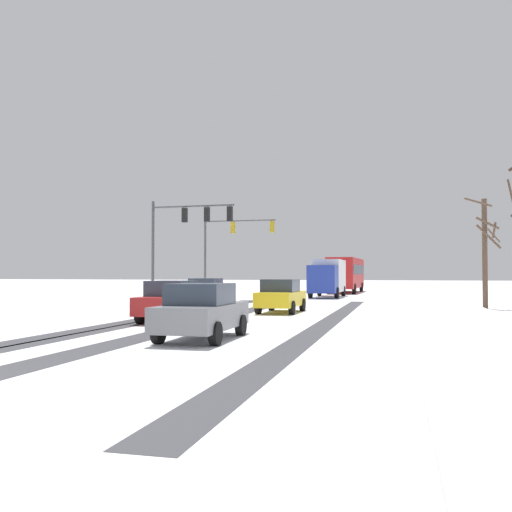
% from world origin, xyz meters
% --- Properties ---
extents(wheel_track_left_lane, '(0.80, 33.08, 0.01)m').
position_xyz_m(wheel_track_left_lane, '(-2.51, 15.04, 0.00)').
color(wheel_track_left_lane, '#424247').
rests_on(wheel_track_left_lane, ground).
extents(wheel_track_right_lane, '(0.94, 33.08, 0.01)m').
position_xyz_m(wheel_track_right_lane, '(-3.22, 15.04, 0.00)').
color(wheel_track_right_lane, '#424247').
rests_on(wheel_track_right_lane, ground).
extents(wheel_track_center, '(0.85, 33.08, 0.01)m').
position_xyz_m(wheel_track_center, '(4.42, 15.04, 0.00)').
color(wheel_track_center, '#424247').
rests_on(wheel_track_center, ground).
extents(wheel_track_oncoming, '(1.11, 33.08, 0.01)m').
position_xyz_m(wheel_track_oncoming, '(-0.34, 15.04, 0.00)').
color(wheel_track_oncoming, '#424247').
rests_on(wheel_track_oncoming, ground).
extents(sidewalk_kerb_right, '(4.00, 33.08, 0.12)m').
position_xyz_m(sidewalk_kerb_right, '(9.43, 13.53, 0.06)').
color(sidewalk_kerb_right, white).
rests_on(sidewalk_kerb_right, ground).
extents(traffic_signal_near_left, '(5.52, 0.49, 6.50)m').
position_xyz_m(traffic_signal_near_left, '(-5.85, 26.01, 4.77)').
color(traffic_signal_near_left, '#47474C').
rests_on(traffic_signal_near_left, ground).
extents(traffic_signal_far_left, '(5.95, 0.44, 6.50)m').
position_xyz_m(traffic_signal_far_left, '(-5.98, 36.05, 4.64)').
color(traffic_signal_far_left, '#47474C').
rests_on(traffic_signal_far_left, ground).
extents(car_silver_lead, '(1.94, 4.15, 1.62)m').
position_xyz_m(car_silver_lead, '(-3.83, 24.35, 0.82)').
color(car_silver_lead, '#B7BABF').
rests_on(car_silver_lead, ground).
extents(car_yellow_cab_second, '(1.93, 4.15, 1.62)m').
position_xyz_m(car_yellow_cab_second, '(1.54, 19.94, 0.82)').
color(car_yellow_cab_second, yellow).
rests_on(car_yellow_cab_second, ground).
extents(car_red_third, '(1.88, 4.12, 1.62)m').
position_xyz_m(car_red_third, '(-1.58, 13.87, 0.82)').
color(car_red_third, red).
rests_on(car_red_third, ground).
extents(car_grey_fourth, '(1.86, 4.11, 1.62)m').
position_xyz_m(car_grey_fourth, '(1.58, 8.42, 0.82)').
color(car_grey_fourth, slate).
rests_on(car_grey_fourth, ground).
extents(bus_oncoming, '(2.91, 11.07, 3.38)m').
position_xyz_m(bus_oncoming, '(2.07, 49.48, 1.99)').
color(bus_oncoming, '#B21E1E').
rests_on(bus_oncoming, ground).
extents(box_truck_delivery, '(2.38, 7.43, 3.02)m').
position_xyz_m(box_truck_delivery, '(1.57, 38.41, 1.63)').
color(box_truck_delivery, '#233899').
rests_on(box_truck_delivery, ground).
extents(bare_tree_sidewalk_far, '(1.88, 1.60, 6.05)m').
position_xyz_m(bare_tree_sidewalk_far, '(11.68, 25.65, 3.23)').
color(bare_tree_sidewalk_far, brown).
rests_on(bare_tree_sidewalk_far, ground).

